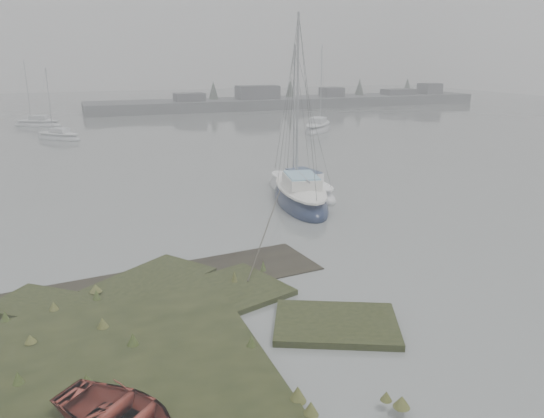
{
  "coord_description": "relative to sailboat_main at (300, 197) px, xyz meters",
  "views": [
    {
      "loc": [
        -6.15,
        -12.6,
        7.52
      ],
      "look_at": [
        0.93,
        5.73,
        1.8
      ],
      "focal_mm": 35.0,
      "sensor_mm": 36.0,
      "label": 1
    }
  ],
  "objects": [
    {
      "name": "ground",
      "position": [
        -4.93,
        18.02,
        -0.32
      ],
      "size": [
        160.0,
        160.0,
        0.0
      ],
      "primitive_type": "plane",
      "color": "slate",
      "rests_on": "ground"
    },
    {
      "name": "far_shoreline",
      "position": [
        21.91,
        49.91,
        0.53
      ],
      "size": [
        60.0,
        8.0,
        4.15
      ],
      "color": "#4C4F51",
      "rests_on": "ground"
    },
    {
      "name": "sailboat_main",
      "position": [
        0.0,
        0.0,
        0.0
      ],
      "size": [
        3.79,
        7.67,
        10.36
      ],
      "rotation": [
        0.0,
        0.0,
        -0.2
      ],
      "color": "#111B37",
      "rests_on": "ground"
    },
    {
      "name": "sailboat_white",
      "position": [
        0.92,
        1.97,
        -0.05
      ],
      "size": [
        2.95,
        6.4,
        8.7
      ],
      "rotation": [
        0.0,
        0.0,
        0.16
      ],
      "color": "silver",
      "rests_on": "ground"
    },
    {
      "name": "sailboat_far_a",
      "position": [
        -11.91,
        28.09,
        -0.11
      ],
      "size": [
        4.65,
        4.58,
        6.94
      ],
      "rotation": [
        0.0,
        0.0,
        0.8
      ],
      "color": "#B1B5BC",
      "rests_on": "ground"
    },
    {
      "name": "sailboat_far_b",
      "position": [
        12.96,
        24.58,
        -0.04
      ],
      "size": [
        5.8,
        6.33,
        9.15
      ],
      "rotation": [
        0.0,
        0.0,
        -0.7
      ],
      "color": "#9DA0A6",
      "rests_on": "ground"
    },
    {
      "name": "sailboat_far_c",
      "position": [
        -14.05,
        39.1,
        -0.09
      ],
      "size": [
        5.61,
        3.94,
        7.59
      ],
      "rotation": [
        0.0,
        0.0,
        1.12
      ],
      "color": "silver",
      "rests_on": "ground"
    },
    {
      "name": "dinghy",
      "position": [
        -10.7,
        -14.88,
        0.21
      ],
      "size": [
        3.57,
        3.63,
        0.62
      ],
      "primitive_type": "imported",
      "rotation": [
        0.0,
        0.0,
        0.74
      ],
      "color": "maroon",
      "rests_on": "marsh_bank"
    }
  ]
}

